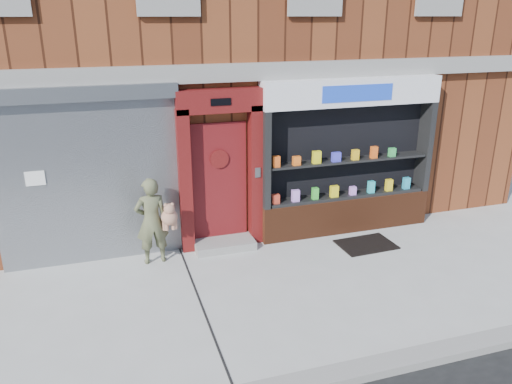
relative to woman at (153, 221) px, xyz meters
name	(u,v)px	position (x,y,z in m)	size (l,w,h in m)	color
ground	(296,287)	(2.02, -1.54, -0.78)	(80.00, 80.00, 0.00)	#9E9E99
curb	(364,370)	(2.02, -3.69, -0.72)	(60.00, 0.30, 0.12)	gray
building	(208,18)	(2.02, 4.45, 3.22)	(12.00, 8.16, 8.00)	#572614
shutter_bay	(87,166)	(-0.98, 0.39, 0.94)	(3.10, 0.30, 3.04)	gray
red_door_bay	(221,170)	(1.27, 0.32, 0.68)	(1.52, 0.58, 2.90)	#4D0D0D
pharmacy_bay	(347,164)	(3.77, 0.27, 0.60)	(3.50, 0.41, 3.00)	#522613
woman	(153,221)	(0.00, 0.00, 0.00)	(0.72, 0.42, 1.54)	#55583A
doormat	(366,244)	(3.84, -0.52, -0.76)	(1.03, 0.72, 0.03)	black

